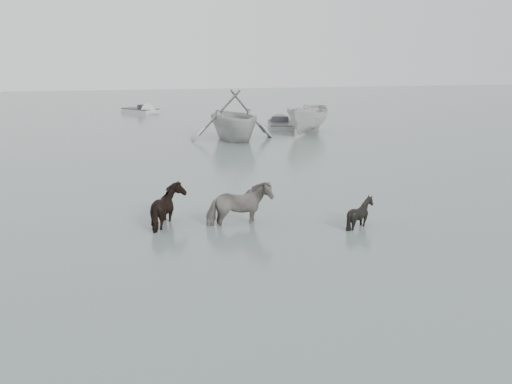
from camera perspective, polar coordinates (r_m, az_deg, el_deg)
ground at (r=16.63m, az=-0.65°, el=-3.42°), size 140.00×140.00×0.00m
pony_pinto at (r=16.56m, az=-1.71°, el=-0.64°), size 1.96×1.03×1.59m
pony_dark at (r=16.77m, az=-8.65°, el=-0.78°), size 1.36×1.56×1.50m
pony_black at (r=16.72m, az=10.40°, el=-1.60°), size 1.14×1.05×1.10m
rowboat_trail at (r=33.45m, az=-2.22°, el=7.84°), size 5.71×6.42×3.10m
boat_small at (r=36.59m, az=5.25°, el=7.38°), size 4.64×5.13×1.95m
skiff_port at (r=39.16m, az=2.48°, el=6.94°), size 2.71×5.33×0.75m
skiff_mid at (r=50.79m, az=-11.49°, el=8.19°), size 3.98×4.62×0.75m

